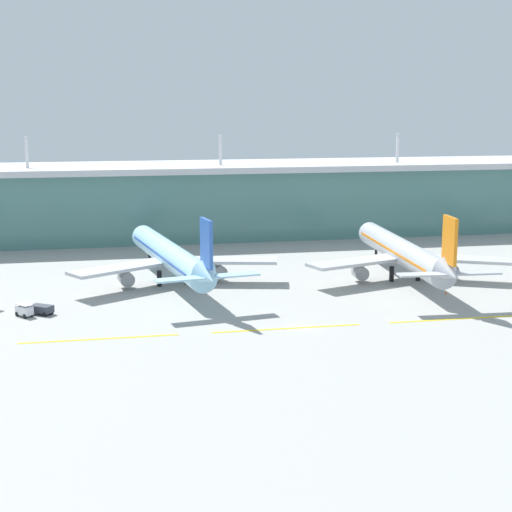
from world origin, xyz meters
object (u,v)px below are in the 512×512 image
airliner_far_middle (404,253)px  safety_cone_left_wingtip (446,293)px  airliner_near_middle (171,256)px  pushback_tug (42,309)px  baggage_cart (24,310)px

airliner_far_middle → safety_cone_left_wingtip: 17.01m
airliner_near_middle → pushback_tug: size_ratio=13.12×
airliner_far_middle → safety_cone_left_wingtip: airliner_far_middle is taller
pushback_tug → safety_cone_left_wingtip: pushback_tug is taller
airliner_far_middle → pushback_tug: 83.01m
baggage_cart → safety_cone_left_wingtip: (88.43, 1.22, -0.91)m
baggage_cart → pushback_tug: bearing=17.0°
airliner_near_middle → pushback_tug: (-27.55, -21.90, -5.35)m
baggage_cart → safety_cone_left_wingtip: bearing=0.8°
pushback_tug → safety_cone_left_wingtip: bearing=0.2°
pushback_tug → airliner_near_middle: bearing=38.5°
airliner_far_middle → airliner_near_middle: bearing=173.4°
pushback_tug → baggage_cart: (-3.19, -0.98, 0.16)m
airliner_near_middle → safety_cone_left_wingtip: size_ratio=93.24×
airliner_far_middle → baggage_cart: airliner_far_middle is taller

